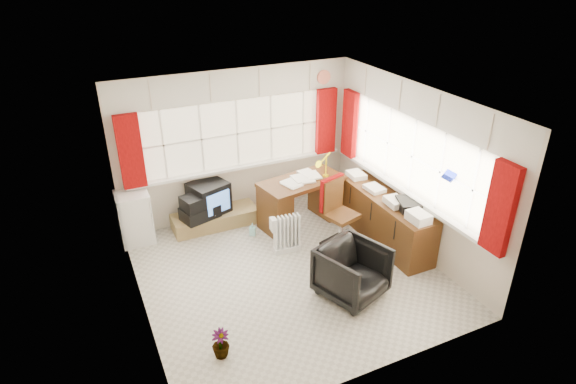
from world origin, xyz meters
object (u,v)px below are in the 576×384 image
object	(u,v)px
desk_lamp	(326,160)
credenza	(384,217)
radiator	(287,237)
mini_fridge	(135,217)
crt_tv	(209,197)
office_chair	(352,272)
desk	(301,199)
tv_bench	(215,219)
task_chair	(336,210)

from	to	relation	value
desk_lamp	credenza	distance (m)	1.30
radiator	mini_fridge	world-z (taller)	mini_fridge
radiator	crt_tv	distance (m)	1.52
desk_lamp	office_chair	bearing A→B (deg)	-108.88
mini_fridge	office_chair	bearing A→B (deg)	-47.59
radiator	credenza	distance (m)	1.56
desk	tv_bench	size ratio (longest dim) A/B	1.06
task_chair	radiator	xyz separation A→B (m)	(-0.78, 0.10, -0.34)
office_chair	crt_tv	xyz separation A→B (m)	(-1.16, 2.56, 0.14)
office_chair	crt_tv	distance (m)	2.81
radiator	credenza	world-z (taller)	credenza
radiator	crt_tv	size ratio (longest dim) A/B	0.87
credenza	mini_fridge	xyz separation A→B (m)	(-3.53, 1.60, 0.02)
credenza	crt_tv	bearing A→B (deg)	145.77
desk	office_chair	distance (m)	1.99
office_chair	mini_fridge	bearing A→B (deg)	112.38
desk	mini_fridge	distance (m)	2.66
office_chair	credenza	world-z (taller)	credenza
desk_lamp	task_chair	world-z (taller)	desk_lamp
office_chair	credenza	xyz separation A→B (m)	(1.18, 0.97, 0.03)
desk_lamp	task_chair	bearing A→B (deg)	-106.69
desk_lamp	office_chair	world-z (taller)	desk_lamp
crt_tv	tv_bench	bearing A→B (deg)	-50.62
desk	tv_bench	bearing A→B (deg)	158.83
tv_bench	credenza	bearing A→B (deg)	-33.70
credenza	crt_tv	distance (m)	2.83
office_chair	radiator	world-z (taller)	office_chair
task_chair	credenza	world-z (taller)	task_chair
desk_lamp	task_chair	xyz separation A→B (m)	(-0.22, -0.73, -0.51)
radiator	credenza	bearing A→B (deg)	-12.42
radiator	crt_tv	bearing A→B (deg)	123.16
desk	mini_fridge	size ratio (longest dim) A/B	1.78
radiator	desk_lamp	bearing A→B (deg)	32.30
desk	desk_lamp	xyz separation A→B (m)	(0.42, -0.04, 0.65)
desk_lamp	office_chair	size ratio (longest dim) A/B	0.53
tv_bench	crt_tv	world-z (taller)	crt_tv
task_chair	crt_tv	xyz separation A→B (m)	(-1.60, 1.36, -0.08)
task_chair	crt_tv	bearing A→B (deg)	139.63
office_chair	credenza	distance (m)	1.53
task_chair	radiator	world-z (taller)	task_chair
credenza	office_chair	bearing A→B (deg)	-140.51
crt_tv	task_chair	bearing A→B (deg)	-40.37
task_chair	mini_fridge	size ratio (longest dim) A/B	1.32
desk	desk_lamp	bearing A→B (deg)	-4.91
office_chair	mini_fridge	xyz separation A→B (m)	(-2.35, 2.57, 0.05)
desk_lamp	task_chair	size ratio (longest dim) A/B	0.39
credenza	tv_bench	distance (m)	2.75
credenza	task_chair	bearing A→B (deg)	162.66
desk	crt_tv	distance (m)	1.52
task_chair	credenza	bearing A→B (deg)	-17.34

